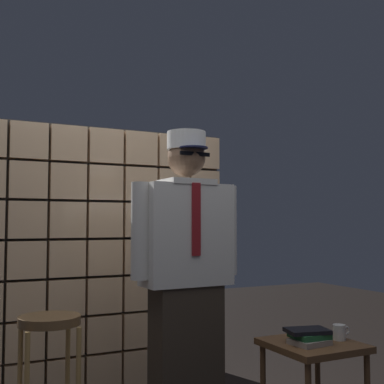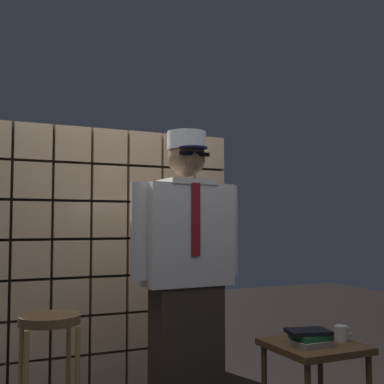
# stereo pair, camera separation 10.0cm
# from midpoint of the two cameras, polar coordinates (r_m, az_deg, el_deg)

# --- Properties ---
(glass_block_wall) EXTENTS (2.02, 0.10, 2.02)m
(glass_block_wall) POSITION_cam_midpoint_polar(r_m,az_deg,el_deg) (3.89, -10.85, -7.40)
(glass_block_wall) COLOR #E0B78C
(glass_block_wall) RESTS_ON ground
(standing_person) EXTENTS (0.72, 0.31, 1.82)m
(standing_person) POSITION_cam_midpoint_polar(r_m,az_deg,el_deg) (3.06, -1.60, -9.32)
(standing_person) COLOR #382D23
(standing_person) RESTS_ON ground
(bar_stool) EXTENTS (0.34, 0.34, 0.74)m
(bar_stool) POSITION_cam_midpoint_polar(r_m,az_deg,el_deg) (2.97, -17.14, -17.06)
(bar_stool) COLOR brown
(bar_stool) RESTS_ON ground
(side_table) EXTENTS (0.52, 0.52, 0.52)m
(side_table) POSITION_cam_midpoint_polar(r_m,az_deg,el_deg) (3.26, 12.89, -17.68)
(side_table) COLOR brown
(side_table) RESTS_ON ground
(book_stack) EXTENTS (0.28, 0.23, 0.09)m
(book_stack) POSITION_cam_midpoint_polar(r_m,az_deg,el_deg) (3.18, 12.41, -15.93)
(book_stack) COLOR gray
(book_stack) RESTS_ON side_table
(coffee_mug) EXTENTS (0.13, 0.08, 0.09)m
(coffee_mug) POSITION_cam_midpoint_polar(r_m,az_deg,el_deg) (3.33, 15.79, -15.30)
(coffee_mug) COLOR silver
(coffee_mug) RESTS_ON side_table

